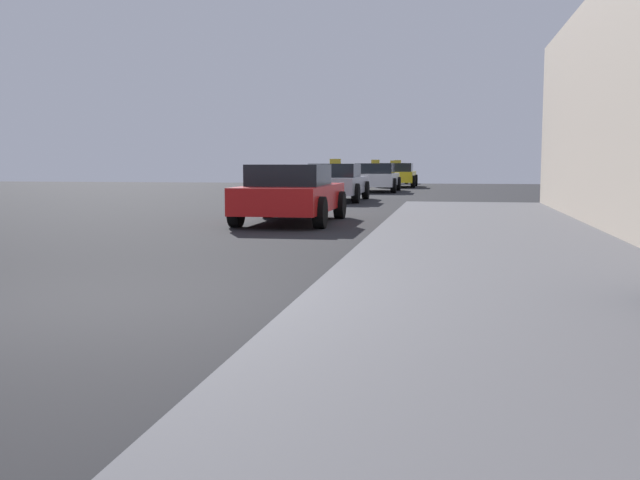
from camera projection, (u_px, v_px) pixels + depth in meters
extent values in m
plane|color=#232326|center=(80.00, 308.00, 6.63)|extent=(80.00, 80.00, 0.00)
cube|color=#5B5B60|center=(538.00, 316.00, 5.92)|extent=(4.00, 32.00, 0.15)
cube|color=red|center=(292.00, 198.00, 16.00)|extent=(1.74, 4.14, 0.55)
cube|color=black|center=(289.00, 175.00, 15.75)|extent=(1.53, 1.86, 0.45)
cylinder|color=black|center=(268.00, 204.00, 17.47)|extent=(0.22, 0.64, 0.64)
cylinder|color=black|center=(340.00, 205.00, 17.17)|extent=(0.22, 0.64, 0.64)
cylinder|color=black|center=(236.00, 211.00, 14.88)|extent=(0.22, 0.64, 0.64)
cylinder|color=black|center=(320.00, 213.00, 14.58)|extent=(0.22, 0.64, 0.64)
cube|color=#B7B7BF|center=(336.00, 185.00, 25.01)|extent=(1.71, 4.33, 0.55)
cube|color=black|center=(335.00, 170.00, 24.74)|extent=(1.50, 1.95, 0.45)
cube|color=yellow|center=(335.00, 161.00, 24.71)|extent=(0.36, 0.14, 0.16)
cylinder|color=black|center=(319.00, 190.00, 26.54)|extent=(0.22, 0.64, 0.64)
cylinder|color=black|center=(366.00, 190.00, 26.24)|extent=(0.22, 0.64, 0.64)
cylinder|color=black|center=(304.00, 193.00, 23.83)|extent=(0.22, 0.64, 0.64)
cylinder|color=black|center=(356.00, 193.00, 23.53)|extent=(0.22, 0.64, 0.64)
cube|color=white|center=(376.00, 179.00, 32.91)|extent=(1.81, 4.40, 0.55)
cube|color=black|center=(375.00, 168.00, 32.64)|extent=(1.59, 1.98, 0.45)
cube|color=yellow|center=(375.00, 161.00, 32.61)|extent=(0.36, 0.14, 0.16)
cylinder|color=black|center=(360.00, 184.00, 34.47)|extent=(0.22, 0.64, 0.64)
cylinder|color=black|center=(398.00, 184.00, 34.15)|extent=(0.22, 0.64, 0.64)
cylinder|color=black|center=(352.00, 185.00, 31.71)|extent=(0.22, 0.64, 0.64)
cylinder|color=black|center=(393.00, 186.00, 31.39)|extent=(0.22, 0.64, 0.64)
cube|color=yellow|center=(398.00, 177.00, 39.27)|extent=(1.78, 4.25, 0.55)
cube|color=black|center=(397.00, 167.00, 39.00)|extent=(1.56, 1.91, 0.45)
cube|color=yellow|center=(398.00, 162.00, 38.97)|extent=(0.36, 0.14, 0.16)
cylinder|color=black|center=(383.00, 180.00, 40.78)|extent=(0.22, 0.64, 0.64)
cylinder|color=black|center=(415.00, 180.00, 40.47)|extent=(0.22, 0.64, 0.64)
cylinder|color=black|center=(379.00, 181.00, 38.11)|extent=(0.22, 0.64, 0.64)
cylinder|color=black|center=(413.00, 182.00, 37.80)|extent=(0.22, 0.64, 0.64)
cube|color=#233899|center=(393.00, 174.00, 46.66)|extent=(1.83, 4.03, 0.55)
cube|color=black|center=(393.00, 167.00, 46.41)|extent=(1.61, 1.81, 0.45)
cube|color=yellow|center=(393.00, 162.00, 46.38)|extent=(0.36, 0.14, 0.16)
cylinder|color=black|center=(381.00, 177.00, 48.11)|extent=(0.22, 0.64, 0.64)
cylinder|color=black|center=(409.00, 178.00, 47.79)|extent=(0.22, 0.64, 0.64)
cylinder|color=black|center=(377.00, 178.00, 45.59)|extent=(0.22, 0.64, 0.64)
cylinder|color=black|center=(407.00, 178.00, 45.27)|extent=(0.22, 0.64, 0.64)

